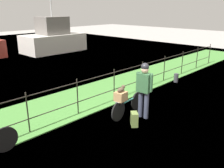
{
  "coord_description": "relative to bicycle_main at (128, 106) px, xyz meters",
  "views": [
    {
      "loc": [
        -5.09,
        -3.41,
        3.19
      ],
      "look_at": [
        0.1,
        1.54,
        0.9
      ],
      "focal_mm": 38.76,
      "sensor_mm": 36.0,
      "label": 1
    }
  ],
  "objects": [
    {
      "name": "cyclist_person",
      "position": [
        0.22,
        -0.43,
        0.68
      ],
      "size": [
        0.3,
        0.54,
        1.68
      ],
      "color": "#383D51",
      "rests_on": "ground"
    },
    {
      "name": "iron_fence",
      "position": [
        -0.18,
        1.17,
        0.34
      ],
      "size": [
        18.04,
        0.04,
        1.14
      ],
      "color": "#28231E",
      "rests_on": "ground"
    },
    {
      "name": "wooden_crate",
      "position": [
        -0.36,
        -0.04,
        0.41
      ],
      "size": [
        0.35,
        0.32,
        0.26
      ],
      "primitive_type": "cube",
      "rotation": [
        0.0,
        0.0,
        0.1
      ],
      "color": "#A87F51",
      "rests_on": "bicycle_main"
    },
    {
      "name": "grass_strip",
      "position": [
        -0.18,
        2.05,
        -0.31
      ],
      "size": [
        27.0,
        2.4,
        0.03
      ],
      "primitive_type": "cube",
      "color": "#478438",
      "rests_on": "ground"
    },
    {
      "name": "terrier_dog",
      "position": [
        -0.34,
        -0.03,
        0.62
      ],
      "size": [
        0.32,
        0.17,
        0.18
      ],
      "color": "#4C3D2D",
      "rests_on": "wooden_crate"
    },
    {
      "name": "mooring_bollard",
      "position": [
        4.13,
        0.67,
        -0.13
      ],
      "size": [
        0.2,
        0.2,
        0.38
      ],
      "primitive_type": "cylinder",
      "color": "#38383D",
      "rests_on": "ground"
    },
    {
      "name": "bicycle_main",
      "position": [
        0.0,
        0.0,
        0.0
      ],
      "size": [
        1.61,
        0.24,
        0.6
      ],
      "color": "black",
      "rests_on": "ground"
    },
    {
      "name": "backpack_on_paving",
      "position": [
        -0.4,
        -0.59,
        -0.12
      ],
      "size": [
        0.32,
        0.33,
        0.4
      ],
      "primitive_type": "cube",
      "rotation": [
        0.0,
        0.0,
        0.84
      ],
      "color": "olive",
      "rests_on": "ground"
    },
    {
      "name": "ground_plane",
      "position": [
        -0.18,
        -0.95,
        -0.32
      ],
      "size": [
        60.0,
        60.0,
        0.0
      ],
      "primitive_type": "plane",
      "color": "#9E9993"
    },
    {
      "name": "moored_boat_near",
      "position": [
        4.78,
        11.19,
        0.61
      ],
      "size": [
        4.46,
        2.33,
        4.13
      ],
      "color": "silver",
      "rests_on": "ground"
    }
  ]
}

